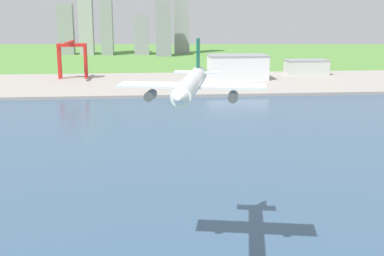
{
  "coord_description": "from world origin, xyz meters",
  "views": [
    {
      "loc": [
        -32.79,
        57.45,
        61.4
      ],
      "look_at": [
        -16.76,
        225.36,
        22.37
      ],
      "focal_mm": 46.67,
      "sensor_mm": 36.0,
      "label": 1
    }
  ],
  "objects": [
    {
      "name": "distant_skyline",
      "position": [
        -55.29,
        821.06,
        58.85
      ],
      "size": [
        195.93,
        67.6,
        159.4
      ],
      "color": "#929898",
      "rests_on": "ground"
    },
    {
      "name": "port_crane_red",
      "position": [
        -98.07,
        521.28,
        27.89
      ],
      "size": [
        25.93,
        46.62,
        34.51
      ],
      "color": "red",
      "rests_on": "industrial_pier"
    },
    {
      "name": "warehouse_main",
      "position": [
        51.34,
        504.64,
        13.51
      ],
      "size": [
        53.05,
        31.39,
        21.96
      ],
      "color": "white",
      "rests_on": "industrial_pier"
    },
    {
      "name": "airplane_landing",
      "position": [
        -22.34,
        169.59,
        45.43
      ],
      "size": [
        35.26,
        41.76,
        13.51
      ],
      "color": "white"
    },
    {
      "name": "ground_plane",
      "position": [
        0.0,
        300.0,
        0.0
      ],
      "size": [
        2400.0,
        2400.0,
        0.0
      ],
      "primitive_type": "plane",
      "color": "#578D3E"
    },
    {
      "name": "industrial_pier",
      "position": [
        0.0,
        490.0,
        1.25
      ],
      "size": [
        840.0,
        140.0,
        2.5
      ],
      "primitive_type": "cube",
      "color": "#A09991",
      "rests_on": "ground"
    },
    {
      "name": "water_bay",
      "position": [
        0.0,
        240.0,
        0.07
      ],
      "size": [
        840.0,
        360.0,
        0.15
      ],
      "primitive_type": "cube",
      "color": "#385675",
      "rests_on": "ground"
    },
    {
      "name": "warehouse_annex",
      "position": [
        125.17,
        533.36,
        9.7
      ],
      "size": [
        40.1,
        23.59,
        14.36
      ],
      "color": "silver",
      "rests_on": "industrial_pier"
    }
  ]
}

